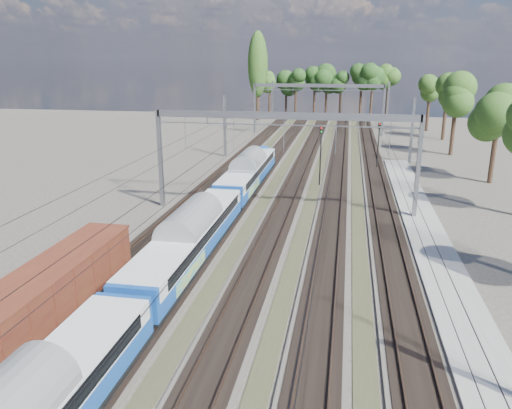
% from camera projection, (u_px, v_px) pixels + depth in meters
% --- Properties ---
extents(track_bed, '(21.00, 130.00, 0.34)m').
position_uv_depth(track_bed, '(299.00, 174.00, 59.59)').
color(track_bed, '#47423A').
rests_on(track_bed, ground).
extents(platform, '(3.00, 70.00, 0.30)m').
position_uv_depth(platform, '(439.00, 262.00, 33.93)').
color(platform, gray).
rests_on(platform, ground).
extents(catenary, '(25.65, 130.00, 9.00)m').
position_uv_depth(catenary, '(308.00, 114.00, 64.99)').
color(catenary, slate).
rests_on(catenary, ground).
extents(tree_belt, '(39.13, 101.55, 11.68)m').
position_uv_depth(tree_belt, '(364.00, 87.00, 97.61)').
color(tree_belt, black).
rests_on(tree_belt, ground).
extents(poplar, '(4.40, 4.40, 19.04)m').
position_uv_depth(poplar, '(258.00, 65.00, 108.72)').
color(poplar, black).
rests_on(poplar, ground).
extents(emu_train, '(2.82, 59.63, 4.12)m').
position_uv_depth(emu_train, '(189.00, 234.00, 32.74)').
color(emu_train, black).
rests_on(emu_train, ground).
extents(freight_boxcar, '(2.71, 13.07, 3.37)m').
position_uv_depth(freight_boxcar, '(54.00, 291.00, 25.57)').
color(freight_boxcar, black).
rests_on(freight_boxcar, ground).
extents(worker, '(0.49, 0.73, 1.99)m').
position_uv_depth(worker, '(346.00, 119.00, 105.16)').
color(worker, black).
rests_on(worker, ground).
extents(signal_near, '(0.46, 0.42, 6.49)m').
position_uv_depth(signal_near, '(321.00, 148.00, 53.62)').
color(signal_near, black).
rests_on(signal_near, ground).
extents(signal_far, '(0.40, 0.36, 5.78)m').
position_uv_depth(signal_far, '(379.00, 140.00, 62.02)').
color(signal_far, black).
rests_on(signal_far, ground).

